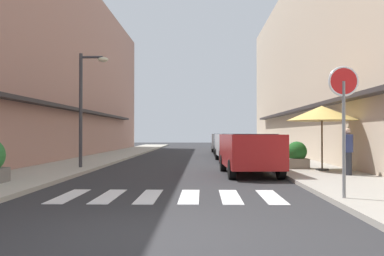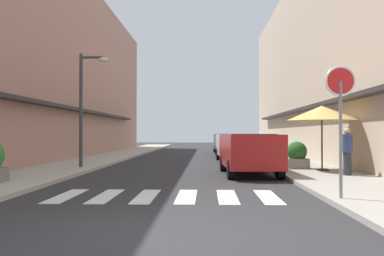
{
  "view_description": "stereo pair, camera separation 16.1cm",
  "coord_description": "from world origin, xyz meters",
  "px_view_note": "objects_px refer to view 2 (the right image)",
  "views": [
    {
      "loc": [
        0.78,
        -5.82,
        1.48
      ],
      "look_at": [
        0.34,
        10.98,
        1.71
      ],
      "focal_mm": 38.27,
      "sensor_mm": 36.0,
      "label": 1
    },
    {
      "loc": [
        0.94,
        -5.81,
        1.48
      ],
      "look_at": [
        0.34,
        10.98,
        1.71
      ],
      "focal_mm": 38.27,
      "sensor_mm": 36.0,
      "label": 2
    }
  ],
  "objects_px": {
    "parked_car_distant": "(225,140)",
    "parked_car_near": "(249,149)",
    "pedestrian_walking_near": "(347,151)",
    "cafe_umbrella": "(322,113)",
    "round_street_sign": "(340,97)",
    "parked_car_mid": "(235,144)",
    "planter_midblock": "(297,156)",
    "parked_car_far": "(229,142)",
    "street_lamp": "(86,96)"
  },
  "relations": [
    {
      "from": "parked_car_near",
      "to": "cafe_umbrella",
      "type": "bearing_deg",
      "value": 13.48
    },
    {
      "from": "round_street_sign",
      "to": "pedestrian_walking_near",
      "type": "xyz_separation_m",
      "value": [
        1.77,
        4.81,
        -1.34
      ]
    },
    {
      "from": "parked_car_near",
      "to": "pedestrian_walking_near",
      "type": "bearing_deg",
      "value": -19.92
    },
    {
      "from": "planter_midblock",
      "to": "street_lamp",
      "type": "bearing_deg",
      "value": 177.87
    },
    {
      "from": "street_lamp",
      "to": "cafe_umbrella",
      "type": "bearing_deg",
      "value": -7.11
    },
    {
      "from": "round_street_sign",
      "to": "cafe_umbrella",
      "type": "height_order",
      "value": "round_street_sign"
    },
    {
      "from": "parked_car_far",
      "to": "round_street_sign",
      "type": "xyz_separation_m",
      "value": [
        1.32,
        -18.82,
        1.34
      ]
    },
    {
      "from": "parked_car_near",
      "to": "parked_car_distant",
      "type": "height_order",
      "value": "same"
    },
    {
      "from": "planter_midblock",
      "to": "pedestrian_walking_near",
      "type": "bearing_deg",
      "value": -67.9
    },
    {
      "from": "parked_car_mid",
      "to": "cafe_umbrella",
      "type": "xyz_separation_m",
      "value": [
        2.77,
        -6.29,
        1.31
      ]
    },
    {
      "from": "parked_car_far",
      "to": "planter_midblock",
      "type": "distance_m",
      "value": 11.58
    },
    {
      "from": "parked_car_mid",
      "to": "planter_midblock",
      "type": "relative_size",
      "value": 4.23
    },
    {
      "from": "parked_car_mid",
      "to": "pedestrian_walking_near",
      "type": "distance_m",
      "value": 8.65
    },
    {
      "from": "parked_car_distant",
      "to": "cafe_umbrella",
      "type": "bearing_deg",
      "value": -81.36
    },
    {
      "from": "parked_car_distant",
      "to": "round_street_sign",
      "type": "relative_size",
      "value": 1.61
    },
    {
      "from": "cafe_umbrella",
      "to": "pedestrian_walking_near",
      "type": "relative_size",
      "value": 1.7
    },
    {
      "from": "cafe_umbrella",
      "to": "planter_midblock",
      "type": "relative_size",
      "value": 2.49
    },
    {
      "from": "parked_car_mid",
      "to": "cafe_umbrella",
      "type": "distance_m",
      "value": 7.0
    },
    {
      "from": "parked_car_near",
      "to": "round_street_sign",
      "type": "relative_size",
      "value": 1.59
    },
    {
      "from": "parked_car_far",
      "to": "cafe_umbrella",
      "type": "xyz_separation_m",
      "value": [
        2.77,
        -12.23,
        1.31
      ]
    },
    {
      "from": "parked_car_distant",
      "to": "round_street_sign",
      "type": "bearing_deg",
      "value": -86.96
    },
    {
      "from": "round_street_sign",
      "to": "street_lamp",
      "type": "xyz_separation_m",
      "value": [
        -7.73,
        7.74,
        0.73
      ]
    },
    {
      "from": "pedestrian_walking_near",
      "to": "parked_car_near",
      "type": "bearing_deg",
      "value": 128.96
    },
    {
      "from": "parked_car_mid",
      "to": "cafe_umbrella",
      "type": "height_order",
      "value": "cafe_umbrella"
    },
    {
      "from": "parked_car_far",
      "to": "street_lamp",
      "type": "bearing_deg",
      "value": -120.06
    },
    {
      "from": "parked_car_far",
      "to": "parked_car_distant",
      "type": "height_order",
      "value": "same"
    },
    {
      "from": "cafe_umbrella",
      "to": "planter_midblock",
      "type": "height_order",
      "value": "cafe_umbrella"
    },
    {
      "from": "parked_car_near",
      "to": "cafe_umbrella",
      "type": "distance_m",
      "value": 3.13
    },
    {
      "from": "street_lamp",
      "to": "cafe_umbrella",
      "type": "distance_m",
      "value": 9.29
    },
    {
      "from": "round_street_sign",
      "to": "planter_midblock",
      "type": "bearing_deg",
      "value": 84.56
    },
    {
      "from": "round_street_sign",
      "to": "pedestrian_walking_near",
      "type": "relative_size",
      "value": 1.81
    },
    {
      "from": "parked_car_mid",
      "to": "cafe_umbrella",
      "type": "bearing_deg",
      "value": -66.24
    },
    {
      "from": "planter_midblock",
      "to": "pedestrian_walking_near",
      "type": "relative_size",
      "value": 0.68
    },
    {
      "from": "parked_car_mid",
      "to": "pedestrian_walking_near",
      "type": "relative_size",
      "value": 2.89
    },
    {
      "from": "pedestrian_walking_near",
      "to": "parked_car_far",
      "type": "bearing_deg",
      "value": 71.31
    },
    {
      "from": "parked_car_distant",
      "to": "parked_car_near",
      "type": "bearing_deg",
      "value": -90.0
    },
    {
      "from": "parked_car_mid",
      "to": "pedestrian_walking_near",
      "type": "bearing_deg",
      "value": -69.07
    },
    {
      "from": "parked_car_mid",
      "to": "parked_car_far",
      "type": "xyz_separation_m",
      "value": [
        -0.0,
        5.93,
        -0.0
      ]
    },
    {
      "from": "planter_midblock",
      "to": "parked_car_far",
      "type": "bearing_deg",
      "value": 100.09
    },
    {
      "from": "cafe_umbrella",
      "to": "pedestrian_walking_near",
      "type": "height_order",
      "value": "cafe_umbrella"
    },
    {
      "from": "parked_car_distant",
      "to": "parked_car_mid",
      "type": "bearing_deg",
      "value": -90.0
    },
    {
      "from": "parked_car_distant",
      "to": "pedestrian_walking_near",
      "type": "height_order",
      "value": "pedestrian_walking_near"
    },
    {
      "from": "parked_car_far",
      "to": "parked_car_distant",
      "type": "xyz_separation_m",
      "value": [
        -0.0,
        6.02,
        0.0
      ]
    },
    {
      "from": "parked_car_far",
      "to": "planter_midblock",
      "type": "relative_size",
      "value": 4.04
    },
    {
      "from": "parked_car_distant",
      "to": "cafe_umbrella",
      "type": "height_order",
      "value": "cafe_umbrella"
    },
    {
      "from": "parked_car_mid",
      "to": "round_street_sign",
      "type": "bearing_deg",
      "value": -84.15
    },
    {
      "from": "parked_car_near",
      "to": "parked_car_distant",
      "type": "relative_size",
      "value": 0.99
    },
    {
      "from": "pedestrian_walking_near",
      "to": "round_street_sign",
      "type": "bearing_deg",
      "value": -141.32
    },
    {
      "from": "parked_car_distant",
      "to": "planter_midblock",
      "type": "xyz_separation_m",
      "value": [
        2.03,
        -17.42,
        -0.31
      ]
    },
    {
      "from": "cafe_umbrella",
      "to": "pedestrian_walking_near",
      "type": "distance_m",
      "value": 2.23
    }
  ]
}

